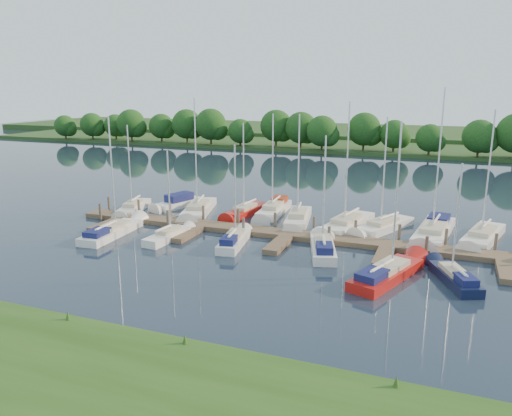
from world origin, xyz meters
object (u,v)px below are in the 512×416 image
(sailboat_s_2, at_px, (234,241))
(dock, at_px, (287,237))
(sailboat_n_0, at_px, (133,209))
(sailboat_n_5, at_px, (298,220))
(motorboat, at_px, (178,204))

(sailboat_s_2, bearing_deg, dock, 32.04)
(dock, relative_size, sailboat_n_0, 4.48)
(dock, xyz_separation_m, sailboat_n_5, (-0.56, 4.95, 0.09))
(sailboat_n_0, bearing_deg, dock, 154.34)
(dock, xyz_separation_m, sailboat_n_0, (-17.11, 3.23, 0.07))
(motorboat, xyz_separation_m, sailboat_s_2, (10.52, -9.52, -0.04))
(sailboat_n_0, height_order, sailboat_n_5, sailboat_n_5)
(sailboat_n_5, xyz_separation_m, sailboat_s_2, (-2.84, -7.91, 0.04))
(dock, xyz_separation_m, sailboat_s_2, (-3.40, -2.96, 0.12))
(motorboat, bearing_deg, dock, 172.58)
(sailboat_n_5, bearing_deg, sailboat_s_2, 60.07)
(sailboat_n_0, xyz_separation_m, motorboat, (3.19, 3.33, 0.08))
(dock, height_order, sailboat_n_5, sailboat_n_5)
(motorboat, bearing_deg, sailboat_n_0, 64.05)
(sailboat_n_5, bearing_deg, dock, 86.28)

